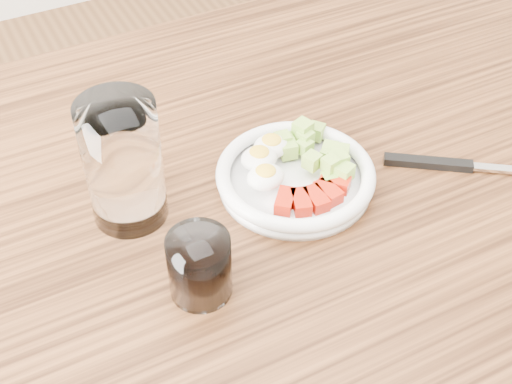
# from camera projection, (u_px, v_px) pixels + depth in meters

# --- Properties ---
(dining_table) EXTENTS (1.50, 0.90, 0.77)m
(dining_table) POSITION_uv_depth(u_px,v_px,m) (267.00, 270.00, 0.89)
(dining_table) COLOR brown
(dining_table) RESTS_ON ground
(bowl) EXTENTS (0.19, 0.19, 0.05)m
(bowl) POSITION_uv_depth(u_px,v_px,m) (294.00, 173.00, 0.84)
(bowl) COLOR white
(bowl) RESTS_ON dining_table
(fork) EXTENTS (0.19, 0.14, 0.01)m
(fork) POSITION_uv_depth(u_px,v_px,m) (453.00, 165.00, 0.87)
(fork) COLOR black
(fork) RESTS_ON dining_table
(water_glass) EXTENTS (0.09, 0.09, 0.15)m
(water_glass) POSITION_uv_depth(u_px,v_px,m) (123.00, 163.00, 0.77)
(water_glass) COLOR white
(water_glass) RESTS_ON dining_table
(coffee_glass) EXTENTS (0.06, 0.06, 0.07)m
(coffee_glass) POSITION_uv_depth(u_px,v_px,m) (200.00, 266.00, 0.71)
(coffee_glass) COLOR white
(coffee_glass) RESTS_ON dining_table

